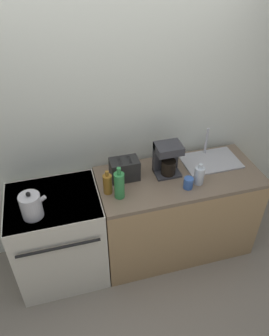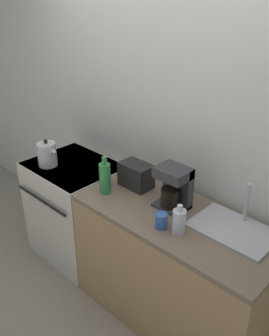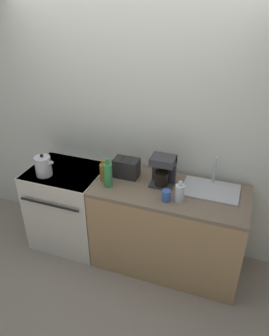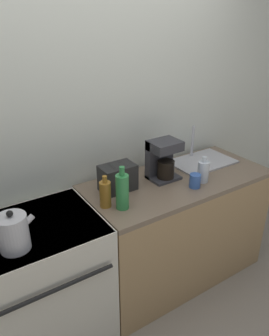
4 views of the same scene
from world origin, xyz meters
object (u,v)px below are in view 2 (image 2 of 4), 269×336
(stove, at_px, (76,209))
(bottle_green, at_px, (105,178))
(bottle_clear, at_px, (179,221))
(cup_blue, at_px, (161,221))
(coffee_maker, at_px, (174,186))
(kettle, at_px, (47,154))
(bottle_amber, at_px, (106,174))
(toaster, at_px, (136,175))

(stove, distance_m, bottle_green, 0.78)
(bottle_clear, xyz_separation_m, cup_blue, (-0.11, -0.04, -0.03))
(stove, distance_m, cup_blue, 1.22)
(coffee_maker, xyz_separation_m, bottle_green, (-0.47, -0.20, -0.04))
(kettle, distance_m, bottle_amber, 0.61)
(kettle, xyz_separation_m, bottle_amber, (0.60, 0.11, -0.01))
(stove, relative_size, toaster, 3.73)
(toaster, xyz_separation_m, bottle_green, (-0.10, -0.22, 0.03))
(bottle_clear, bearing_deg, coffee_maker, 134.65)
(stove, relative_size, bottle_clear, 4.60)
(stove, bearing_deg, bottle_clear, -5.65)
(kettle, height_order, bottle_amber, kettle)
(coffee_maker, relative_size, bottle_green, 1.04)
(bottle_green, bearing_deg, coffee_maker, 23.33)
(stove, xyz_separation_m, kettle, (-0.14, -0.14, 0.54))
(stove, distance_m, coffee_maker, 1.17)
(kettle, relative_size, bottle_clear, 1.18)
(stove, relative_size, coffee_maker, 3.04)
(stove, distance_m, bottle_amber, 0.70)
(bottle_green, relative_size, cup_blue, 2.87)
(bottle_amber, bearing_deg, toaster, 39.41)
(kettle, xyz_separation_m, bottle_clear, (1.36, 0.02, -0.02))
(kettle, distance_m, coffee_maker, 1.17)
(stove, bearing_deg, bottle_green, -11.62)
(bottle_clear, bearing_deg, toaster, 158.32)
(bottle_green, bearing_deg, cup_blue, -4.58)
(kettle, relative_size, toaster, 0.96)
(bottle_clear, height_order, bottle_amber, bottle_amber)
(toaster, relative_size, bottle_amber, 1.13)
(coffee_maker, relative_size, cup_blue, 2.98)
(toaster, distance_m, coffee_maker, 0.38)
(toaster, height_order, bottle_green, bottle_green)
(stove, distance_m, kettle, 0.58)
(bottle_green, relative_size, bottle_clear, 1.46)
(toaster, height_order, bottle_clear, bottle_clear)
(bottle_amber, bearing_deg, coffee_maker, 12.98)
(toaster, relative_size, bottle_clear, 1.24)
(kettle, bearing_deg, bottle_green, 2.98)
(kettle, bearing_deg, bottle_clear, 1.03)
(kettle, xyz_separation_m, coffee_maker, (1.15, 0.24, 0.06))
(toaster, distance_m, bottle_amber, 0.23)
(coffee_maker, height_order, bottle_amber, coffee_maker)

